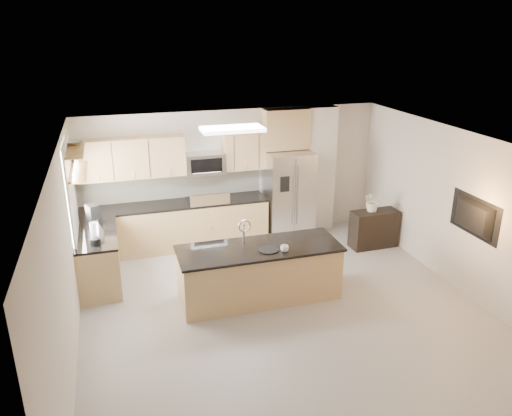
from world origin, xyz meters
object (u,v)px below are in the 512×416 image
object	(u,v)px
kettle	(98,227)
cup	(285,248)
television	(470,217)
microwave	(205,163)
credenza	(374,229)
platter	(269,250)
range	(208,222)
coffee_maker	(94,215)
bowl	(74,142)
blender	(95,235)
island	(259,272)
refrigerator	(288,195)
flower_vase	(374,196)

from	to	relation	value
kettle	cup	bearing A→B (deg)	-28.78
television	microwave	bearing A→B (deg)	47.25
credenza	platter	size ratio (longest dim) A/B	2.84
range	television	size ratio (longest dim) A/B	1.06
cup	coffee_maker	distance (m)	3.37
credenza	bowl	bearing A→B (deg)	174.93
blender	coffee_maker	distance (m)	0.89
microwave	platter	world-z (taller)	microwave
credenza	television	distance (m)	2.33
island	cup	distance (m)	0.64
refrigerator	microwave	bearing A→B (deg)	174.14
island	kettle	world-z (taller)	island
bowl	flower_vase	distance (m)	5.47
refrigerator	television	bearing A→B (deg)	-58.96
platter	kettle	bearing A→B (deg)	151.14
platter	television	size ratio (longest dim) A/B	0.30
microwave	kettle	size ratio (longest dim) A/B	3.36
range	blender	size ratio (longest dim) A/B	3.06
island	television	distance (m)	3.38
coffee_maker	television	xyz separation A→B (m)	(5.61, -2.46, 0.26)
coffee_maker	bowl	size ratio (longest dim) A/B	1.07
credenza	flower_vase	bearing A→B (deg)	140.60
range	credenza	size ratio (longest dim) A/B	1.24
bowl	television	distance (m)	6.32
platter	television	bearing A→B (deg)	-12.65
island	cup	xyz separation A→B (m)	(0.32, -0.26, 0.49)
microwave	flower_vase	xyz separation A→B (m)	(3.05, -1.13, -0.58)
microwave	cup	bearing A→B (deg)	-75.67
blender	bowl	bearing A→B (deg)	102.17
cup	flower_vase	world-z (taller)	flower_vase
refrigerator	television	xyz separation A→B (m)	(1.85, -3.07, 0.46)
bowl	flower_vase	size ratio (longest dim) A/B	0.53
range	island	xyz separation A→B (m)	(0.36, -2.29, -0.03)
microwave	cup	world-z (taller)	microwave
kettle	flower_vase	world-z (taller)	flower_vase
coffee_maker	bowl	bearing A→B (deg)	-152.45
coffee_maker	flower_vase	size ratio (longest dim) A/B	0.57
kettle	credenza	bearing A→B (deg)	0.18
coffee_maker	kettle	bearing A→B (deg)	-80.18
refrigerator	coffee_maker	world-z (taller)	refrigerator
credenza	kettle	world-z (taller)	kettle
microwave	island	xyz separation A→B (m)	(0.36, -2.42, -1.18)
refrigerator	flower_vase	xyz separation A→B (m)	(1.39, -0.96, 0.16)
kettle	microwave	bearing A→B (deg)	30.41
range	cup	world-z (taller)	range
credenza	coffee_maker	xyz separation A→B (m)	(-5.19, 0.39, 0.72)
island	microwave	bearing A→B (deg)	98.59
refrigerator	flower_vase	world-z (taller)	refrigerator
refrigerator	bowl	world-z (taller)	bowl
kettle	coffee_maker	xyz separation A→B (m)	(-0.07, 0.40, 0.07)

